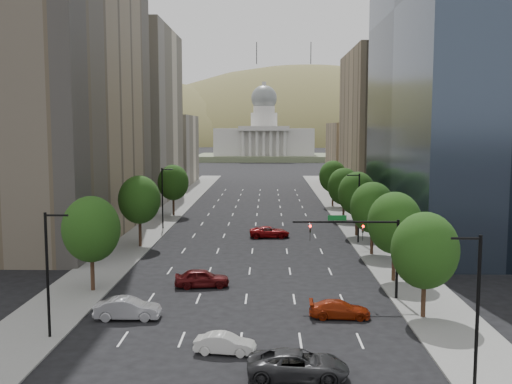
# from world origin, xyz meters

# --- Properties ---
(sidewalk_left) EXTENTS (6.00, 200.00, 0.15)m
(sidewalk_left) POSITION_xyz_m (-15.50, 60.00, 0.07)
(sidewalk_left) COLOR slate
(sidewalk_left) RESTS_ON ground
(sidewalk_right) EXTENTS (6.00, 200.00, 0.15)m
(sidewalk_right) POSITION_xyz_m (15.50, 60.00, 0.07)
(sidewalk_right) COLOR slate
(sidewalk_right) RESTS_ON ground
(midrise_cream_left) EXTENTS (14.00, 30.00, 35.00)m
(midrise_cream_left) POSITION_xyz_m (-25.00, 103.00, 17.50)
(midrise_cream_left) COLOR beige
(midrise_cream_left) RESTS_ON ground
(filler_left) EXTENTS (14.00, 26.00, 18.00)m
(filler_left) POSITION_xyz_m (-25.00, 136.00, 9.00)
(filler_left) COLOR beige
(filler_left) RESTS_ON ground
(tower_glass_right) EXTENTS (16.00, 38.00, 60.00)m
(tower_glass_right) POSITION_xyz_m (26.00, 58.00, 30.00)
(tower_glass_right) COLOR black
(tower_glass_right) RESTS_ON ground
(parking_tan_right) EXTENTS (14.00, 30.00, 30.00)m
(parking_tan_right) POSITION_xyz_m (25.00, 100.00, 15.00)
(parking_tan_right) COLOR #8C7759
(parking_tan_right) RESTS_ON ground
(filler_right) EXTENTS (14.00, 26.00, 16.00)m
(filler_right) POSITION_xyz_m (25.00, 133.00, 8.00)
(filler_right) COLOR #8C7759
(filler_right) RESTS_ON ground
(tree_right_0) EXTENTS (5.20, 5.20, 8.39)m
(tree_right_0) POSITION_xyz_m (14.00, 25.00, 5.39)
(tree_right_0) COLOR #382316
(tree_right_0) RESTS_ON ground
(tree_right_1) EXTENTS (5.20, 5.20, 8.75)m
(tree_right_1) POSITION_xyz_m (14.00, 36.00, 5.75)
(tree_right_1) COLOR #382316
(tree_right_1) RESTS_ON ground
(tree_right_2) EXTENTS (5.20, 5.20, 8.61)m
(tree_right_2) POSITION_xyz_m (14.00, 48.00, 5.60)
(tree_right_2) COLOR #382316
(tree_right_2) RESTS_ON ground
(tree_right_3) EXTENTS (5.20, 5.20, 8.89)m
(tree_right_3) POSITION_xyz_m (14.00, 60.00, 5.89)
(tree_right_3) COLOR #382316
(tree_right_3) RESTS_ON ground
(tree_right_4) EXTENTS (5.20, 5.20, 8.46)m
(tree_right_4) POSITION_xyz_m (14.00, 74.00, 5.46)
(tree_right_4) COLOR #382316
(tree_right_4) RESTS_ON ground
(tree_right_5) EXTENTS (5.20, 5.20, 8.75)m
(tree_right_5) POSITION_xyz_m (14.00, 90.00, 5.75)
(tree_right_5) COLOR #382316
(tree_right_5) RESTS_ON ground
(tree_left_0) EXTENTS (5.20, 5.20, 8.75)m
(tree_left_0) POSITION_xyz_m (-14.00, 32.00, 5.75)
(tree_left_0) COLOR #382316
(tree_left_0) RESTS_ON ground
(tree_left_1) EXTENTS (5.20, 5.20, 8.97)m
(tree_left_1) POSITION_xyz_m (-14.00, 52.00, 5.96)
(tree_left_1) COLOR #382316
(tree_left_1) RESTS_ON ground
(tree_left_2) EXTENTS (5.20, 5.20, 8.68)m
(tree_left_2) POSITION_xyz_m (-14.00, 78.00, 5.68)
(tree_left_2) COLOR #382316
(tree_left_2) RESTS_ON ground
(streetlight_rs) EXTENTS (1.70, 0.20, 9.00)m
(streetlight_rs) POSITION_xyz_m (13.44, 12.00, 4.84)
(streetlight_rs) COLOR black
(streetlight_rs) RESTS_ON ground
(streetlight_rn) EXTENTS (1.70, 0.20, 9.00)m
(streetlight_rn) POSITION_xyz_m (13.44, 55.00, 4.84)
(streetlight_rn) COLOR black
(streetlight_rn) RESTS_ON ground
(streetlight_ls) EXTENTS (1.70, 0.20, 9.00)m
(streetlight_ls) POSITION_xyz_m (-13.44, 20.00, 4.84)
(streetlight_ls) COLOR black
(streetlight_ls) RESTS_ON ground
(streetlight_ln) EXTENTS (1.70, 0.20, 9.00)m
(streetlight_ln) POSITION_xyz_m (-13.44, 65.00, 4.84)
(streetlight_ln) COLOR black
(streetlight_ln) RESTS_ON ground
(traffic_signal) EXTENTS (9.12, 0.40, 7.38)m
(traffic_signal) POSITION_xyz_m (10.53, 30.00, 5.17)
(traffic_signal) COLOR black
(traffic_signal) RESTS_ON ground
(capitol) EXTENTS (60.00, 40.00, 35.20)m
(capitol) POSITION_xyz_m (0.00, 249.71, 8.58)
(capitol) COLOR #596647
(capitol) RESTS_ON ground
(foothills) EXTENTS (720.00, 413.00, 263.00)m
(foothills) POSITION_xyz_m (34.67, 599.39, -37.78)
(foothills) COLOR olive
(foothills) RESTS_ON ground
(car_white) EXTENTS (4.16, 1.92, 1.32)m
(car_white) POSITION_xyz_m (-0.94, 17.52, 0.66)
(car_white) COLOR silver
(car_white) RESTS_ON ground
(car_dkgrey) EXTENTS (6.11, 2.93, 1.68)m
(car_dkgrey) POSITION_xyz_m (3.68, 13.71, 0.84)
(car_dkgrey) COLOR #2A2A2C
(car_dkgrey) RESTS_ON ground
(car_red_near) EXTENTS (4.84, 2.10, 1.39)m
(car_red_near) POSITION_xyz_m (7.51, 25.01, 0.69)
(car_red_near) COLOR maroon
(car_red_near) RESTS_ON ground
(car_maroon) EXTENTS (5.27, 2.64, 1.72)m
(car_maroon) POSITION_xyz_m (-4.26, 33.73, 0.86)
(car_maroon) COLOR #470B0D
(car_maroon) RESTS_ON ground
(car_silver) EXTENTS (5.13, 1.88, 1.68)m
(car_silver) POSITION_xyz_m (-9.00, 24.37, 0.84)
(car_silver) COLOR #A7A7AD
(car_silver) RESTS_ON ground
(car_red_far) EXTENTS (5.54, 2.82, 1.50)m
(car_red_far) POSITION_xyz_m (2.09, 58.95, 0.75)
(car_red_far) COLOR maroon
(car_red_far) RESTS_ON ground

